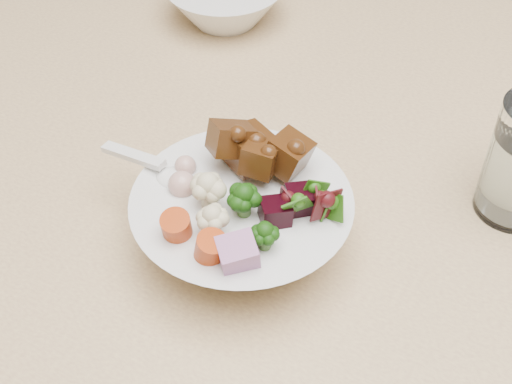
# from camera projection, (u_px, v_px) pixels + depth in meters

# --- Properties ---
(dining_table) EXTENTS (1.78, 1.05, 0.81)m
(dining_table) POSITION_uv_depth(u_px,v_px,m) (439.00, 279.00, 0.80)
(dining_table) COLOR #DEC083
(dining_table) RESTS_ON ground
(food_bowl) EXTENTS (0.22, 0.22, 0.12)m
(food_bowl) POSITION_uv_depth(u_px,v_px,m) (244.00, 219.00, 0.70)
(food_bowl) COLOR silver
(food_bowl) RESTS_ON dining_table
(soup_spoon) EXTENTS (0.11, 0.04, 0.02)m
(soup_spoon) POSITION_uv_depth(u_px,v_px,m) (164.00, 173.00, 0.71)
(soup_spoon) COLOR silver
(soup_spoon) RESTS_ON food_bowl
(side_bowl) EXTENTS (0.17, 0.17, 0.06)m
(side_bowl) POSITION_uv_depth(u_px,v_px,m) (225.00, 2.00, 1.00)
(side_bowl) COLOR silver
(side_bowl) RESTS_ON dining_table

